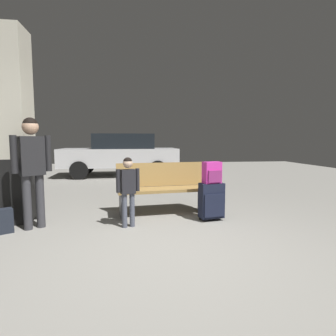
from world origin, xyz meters
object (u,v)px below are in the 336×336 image
Objects in this scene: structural_pillar at (10,128)px; child at (128,184)px; backpack_bright at (212,173)px; adult at (32,161)px; backpack_dark_floor at (1,221)px; suitcase at (212,201)px; bench at (163,189)px; parked_car_far at (121,154)px.

structural_pillar is 2.07m from child.
adult is at bearing -179.02° from backpack_bright.
child is 1.80m from backpack_dark_floor.
suitcase is 0.45m from backpack_bright.
suitcase is 0.38× the size of adult.
adult is (0.44, -0.46, -0.49)m from structural_pillar.
child reaches higher than suitcase.
adult is at bearing -163.84° from bench.
backpack_dark_floor is at bearing -103.20° from parked_car_far.
suitcase is 0.15× the size of parked_car_far.
bench is (2.41, 0.11, -1.04)m from structural_pillar.
suitcase is at bearing -75.14° from parked_car_far.
adult reaches higher than backpack_dark_floor.
adult reaches higher than child.
child is at bearing -5.19° from adult.
adult is (-1.36, 0.12, 0.35)m from child.
child is at bearing -131.37° from bench.
adult reaches higher than bench.
parked_car_far is (1.53, 5.61, -0.67)m from structural_pillar.
adult is 6.17m from parked_car_far.
structural_pillar is at bearing 172.45° from suitcase.
backpack_bright is 6.23m from parked_car_far.
suitcase is 1.78× the size of backpack_bright.
backpack_dark_floor is (-3.06, -0.22, -0.15)m from suitcase.
structural_pillar is 0.80m from adult.
backpack_dark_floor is at bearing -84.38° from structural_pillar.
backpack_bright is 1.34m from child.
bench is at bearing 48.63° from child.
adult is at bearing -46.05° from structural_pillar.
bench is at bearing 17.48° from backpack_dark_floor.
parked_car_far is at bearing 104.86° from backpack_bright.
backpack_dark_floor is (-3.06, -0.22, -0.60)m from backpack_bright.
backpack_dark_floor is at bearing -175.97° from suitcase.
structural_pillar reaches higher than parked_car_far.
suitcase is 1.37m from child.
backpack_bright is 0.08× the size of parked_car_far.
backpack_bright is (0.00, -0.00, 0.45)m from suitcase.
parked_car_far is at bearing 92.54° from child.
structural_pillar reaches higher than bench.
structural_pillar is 4.94× the size of suitcase.
bench is 0.94m from backpack_bright.
structural_pillar reaches higher than backpack_dark_floor.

